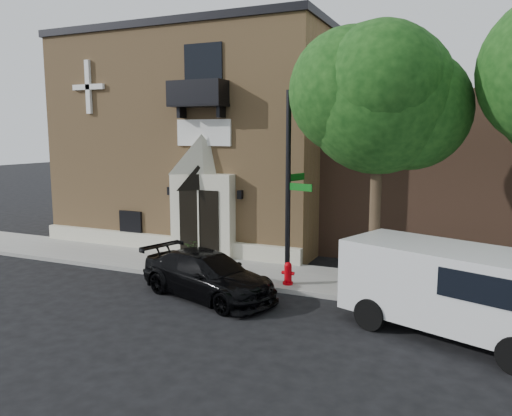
{
  "coord_description": "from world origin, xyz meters",
  "views": [
    {
      "loc": [
        8.55,
        -13.84,
        4.84
      ],
      "look_at": [
        1.59,
        2.0,
        2.28
      ],
      "focal_mm": 35.0,
      "sensor_mm": 36.0,
      "label": 1
    }
  ],
  "objects_px": {
    "cargo_van": "(465,290)",
    "pedestrian_near": "(374,257)",
    "black_sedan": "(208,275)",
    "street_sign": "(289,189)",
    "dumpster": "(419,279)",
    "fire_hydrant": "(288,273)"
  },
  "relations": [
    {
      "from": "cargo_van",
      "to": "pedestrian_near",
      "type": "distance_m",
      "value": 3.9
    },
    {
      "from": "pedestrian_near",
      "to": "black_sedan",
      "type": "bearing_deg",
      "value": -11.08
    },
    {
      "from": "cargo_van",
      "to": "street_sign",
      "type": "bearing_deg",
      "value": 178.13
    },
    {
      "from": "cargo_van",
      "to": "dumpster",
      "type": "xyz_separation_m",
      "value": [
        -1.2,
        1.92,
        -0.39
      ]
    },
    {
      "from": "black_sedan",
      "to": "cargo_van",
      "type": "relative_size",
      "value": 0.82
    },
    {
      "from": "black_sedan",
      "to": "fire_hydrant",
      "type": "xyz_separation_m",
      "value": [
        1.94,
        1.71,
        -0.17
      ]
    },
    {
      "from": "fire_hydrant",
      "to": "pedestrian_near",
      "type": "distance_m",
      "value": 2.7
    },
    {
      "from": "fire_hydrant",
      "to": "cargo_van",
      "type": "bearing_deg",
      "value": -21.39
    },
    {
      "from": "street_sign",
      "to": "fire_hydrant",
      "type": "distance_m",
      "value": 2.67
    },
    {
      "from": "fire_hydrant",
      "to": "street_sign",
      "type": "bearing_deg",
      "value": 107.09
    },
    {
      "from": "cargo_van",
      "to": "dumpster",
      "type": "height_order",
      "value": "cargo_van"
    },
    {
      "from": "cargo_van",
      "to": "pedestrian_near",
      "type": "xyz_separation_m",
      "value": [
        -2.65,
        2.86,
        -0.13
      ]
    },
    {
      "from": "pedestrian_near",
      "to": "fire_hydrant",
      "type": "bearing_deg",
      "value": -22.35
    },
    {
      "from": "cargo_van",
      "to": "dumpster",
      "type": "relative_size",
      "value": 2.71
    },
    {
      "from": "cargo_van",
      "to": "fire_hydrant",
      "type": "xyz_separation_m",
      "value": [
        -5.15,
        2.02,
        -0.71
      ]
    },
    {
      "from": "pedestrian_near",
      "to": "cargo_van",
      "type": "bearing_deg",
      "value": 91.92
    },
    {
      "from": "street_sign",
      "to": "dumpster",
      "type": "xyz_separation_m",
      "value": [
        3.97,
        -0.17,
        -2.35
      ]
    },
    {
      "from": "fire_hydrant",
      "to": "pedestrian_near",
      "type": "bearing_deg",
      "value": 18.56
    },
    {
      "from": "cargo_van",
      "to": "pedestrian_near",
      "type": "bearing_deg",
      "value": 152.95
    },
    {
      "from": "fire_hydrant",
      "to": "dumpster",
      "type": "relative_size",
      "value": 0.34
    },
    {
      "from": "black_sedan",
      "to": "pedestrian_near",
      "type": "xyz_separation_m",
      "value": [
        4.44,
        2.55,
        0.4
      ]
    },
    {
      "from": "black_sedan",
      "to": "pedestrian_near",
      "type": "distance_m",
      "value": 5.13
    }
  ]
}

